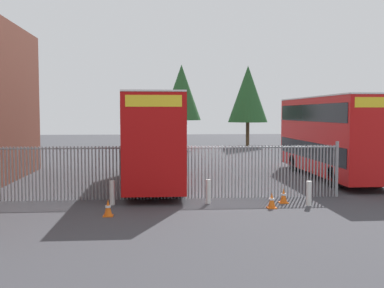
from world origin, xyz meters
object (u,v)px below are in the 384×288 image
object	(u,v)px
traffic_cone_by_gate	(284,196)
bollard_near_right	(309,193)
traffic_cone_mid_forecourt	(108,208)
double_decker_bus_near_gate	(154,136)
bollard_near_left	(112,193)
bollard_center_front	(208,192)
traffic_cone_near_kerb	(272,201)
double_decker_bus_behind_fence_left	(331,134)

from	to	relation	value
traffic_cone_by_gate	bollard_near_right	bearing A→B (deg)	-35.53
traffic_cone_mid_forecourt	bollard_near_right	bearing A→B (deg)	9.42
traffic_cone_by_gate	traffic_cone_mid_forecourt	xyz separation A→B (m)	(-6.65, -1.83, 0.00)
double_decker_bus_near_gate	bollard_near_right	xyz separation A→B (m)	(5.90, -5.76, -1.95)
bollard_near_right	bollard_near_left	bearing A→B (deg)	174.21
bollard_near_left	traffic_cone_mid_forecourt	bearing A→B (deg)	-89.12
double_decker_bus_near_gate	bollard_center_front	bearing A→B (deg)	-67.30
traffic_cone_near_kerb	traffic_cone_by_gate	bearing A→B (deg)	52.61
bollard_near_right	traffic_cone_near_kerb	size ratio (longest dim) A/B	1.61
bollard_near_left	traffic_cone_mid_forecourt	xyz separation A→B (m)	(0.03, -2.00, -0.19)
bollard_center_front	traffic_cone_mid_forecourt	bearing A→B (deg)	-152.16
traffic_cone_by_gate	traffic_cone_near_kerb	world-z (taller)	same
double_decker_bus_near_gate	bollard_near_right	size ratio (longest dim) A/B	11.38
traffic_cone_mid_forecourt	traffic_cone_near_kerb	size ratio (longest dim) A/B	1.00
double_decker_bus_behind_fence_left	traffic_cone_near_kerb	size ratio (longest dim) A/B	18.32
bollard_near_right	traffic_cone_by_gate	xyz separation A→B (m)	(-0.82, 0.59, -0.19)
double_decker_bus_near_gate	traffic_cone_by_gate	world-z (taller)	double_decker_bus_near_gate
bollard_near_right	traffic_cone_mid_forecourt	bearing A→B (deg)	-170.58
bollard_near_left	traffic_cone_mid_forecourt	world-z (taller)	bollard_near_left
double_decker_bus_near_gate	double_decker_bus_behind_fence_left	size ratio (longest dim) A/B	1.00
double_decker_bus_near_gate	double_decker_bus_behind_fence_left	distance (m)	9.71
bollard_near_right	traffic_cone_near_kerb	xyz separation A→B (m)	(-1.53, -0.34, -0.19)
bollard_near_right	traffic_cone_mid_forecourt	size ratio (longest dim) A/B	1.61
double_decker_bus_behind_fence_left	bollard_near_left	xyz separation A→B (m)	(-11.17, -6.64, -1.95)
double_decker_bus_behind_fence_left	bollard_center_front	size ratio (longest dim) A/B	11.38
traffic_cone_mid_forecourt	traffic_cone_near_kerb	bearing A→B (deg)	8.57
bollard_center_front	traffic_cone_mid_forecourt	xyz separation A→B (m)	(-3.69, -1.95, -0.19)
traffic_cone_mid_forecourt	bollard_near_left	bearing A→B (deg)	90.88
double_decker_bus_near_gate	bollard_near_left	xyz separation A→B (m)	(-1.60, -5.00, -1.95)
bollard_near_left	traffic_cone_near_kerb	bearing A→B (deg)	-10.49
bollard_near_right	traffic_cone_by_gate	distance (m)	1.03
double_decker_bus_near_gate	bollard_near_right	bearing A→B (deg)	-44.29
double_decker_bus_behind_fence_left	traffic_cone_mid_forecourt	bearing A→B (deg)	-142.20
double_decker_bus_near_gate	bollard_near_left	world-z (taller)	double_decker_bus_near_gate
bollard_center_front	double_decker_bus_near_gate	bearing A→B (deg)	112.70
double_decker_bus_near_gate	bollard_center_front	distance (m)	5.81
double_decker_bus_near_gate	traffic_cone_by_gate	size ratio (longest dim) A/B	18.32
traffic_cone_by_gate	traffic_cone_mid_forecourt	bearing A→B (deg)	-164.64
bollard_near_left	bollard_near_right	world-z (taller)	same
bollard_near_left	double_decker_bus_near_gate	bearing A→B (deg)	72.20
double_decker_bus_behind_fence_left	bollard_near_right	size ratio (longest dim) A/B	11.38
double_decker_bus_near_gate	traffic_cone_mid_forecourt	size ratio (longest dim) A/B	18.32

